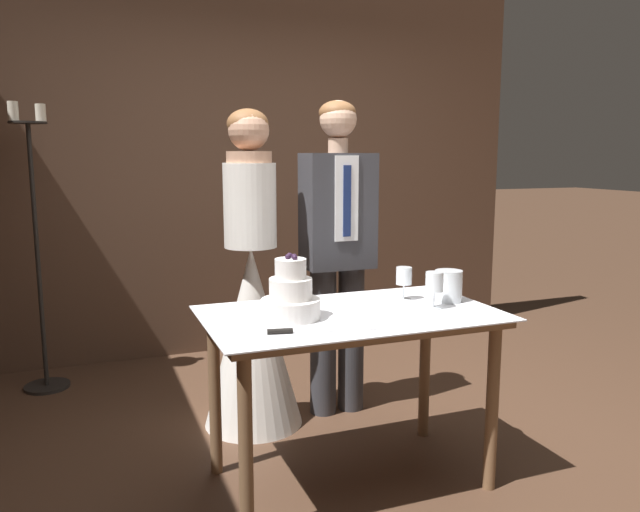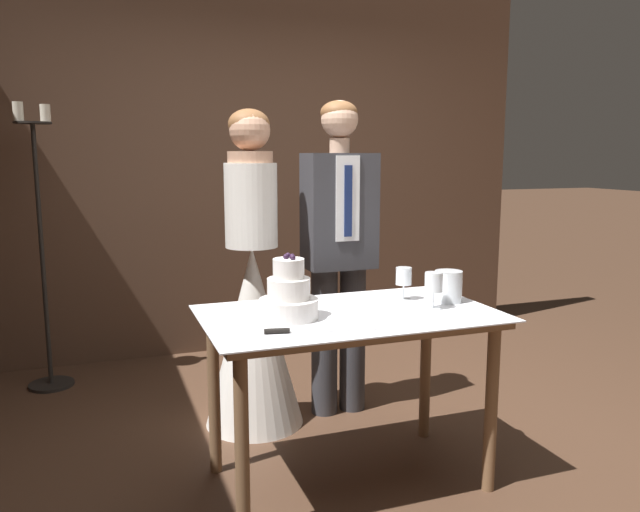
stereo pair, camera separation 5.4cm
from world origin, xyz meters
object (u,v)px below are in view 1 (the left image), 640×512
(groom, at_px, (338,244))
(wine_glass_near, at_px, (434,284))
(cake_table, at_px, (351,335))
(tiered_cake, at_px, (291,296))
(hurricane_candle, at_px, (448,287))
(wine_glass_middle, at_px, (404,277))
(bride, at_px, (252,312))
(cake_knife, at_px, (302,331))
(candle_stand, at_px, (38,263))

(groom, bearing_deg, wine_glass_near, -80.92)
(cake_table, height_order, tiered_cake, tiered_cake)
(tiered_cake, distance_m, hurricane_candle, 0.80)
(wine_glass_middle, xyz_separation_m, bride, (-0.59, 0.62, -0.27))
(cake_knife, distance_m, wine_glass_middle, 0.74)
(wine_glass_middle, height_order, hurricane_candle, wine_glass_middle)
(bride, xyz_separation_m, groom, (0.50, -0.00, 0.35))
(bride, height_order, candle_stand, candle_stand)
(tiered_cake, relative_size, bride, 0.16)
(candle_stand, bearing_deg, hurricane_candle, -42.55)
(wine_glass_middle, relative_size, hurricane_candle, 1.06)
(cake_knife, distance_m, candle_stand, 2.24)
(cake_table, xyz_separation_m, tiered_cake, (-0.28, -0.00, 0.20))
(bride, bearing_deg, cake_knife, -93.08)
(tiered_cake, bearing_deg, bride, 87.99)
(hurricane_candle, xyz_separation_m, candle_stand, (-1.88, 1.72, -0.05))
(tiered_cake, xyz_separation_m, candle_stand, (-1.08, 1.75, -0.07))
(wine_glass_near, bearing_deg, tiered_cake, 174.52)
(cake_table, bearing_deg, wine_glass_middle, 22.29)
(cake_table, height_order, wine_glass_middle, wine_glass_middle)
(hurricane_candle, bearing_deg, cake_knife, -162.94)
(cake_table, bearing_deg, wine_glass_near, -9.43)
(wine_glass_near, bearing_deg, candle_stand, 133.83)
(candle_stand, bearing_deg, cake_table, -52.18)
(bride, bearing_deg, wine_glass_near, -52.39)
(cake_table, height_order, groom, groom)
(tiered_cake, distance_m, candle_stand, 2.06)
(wine_glass_middle, height_order, bride, bride)
(tiered_cake, height_order, wine_glass_near, tiered_cake)
(tiered_cake, relative_size, cake_knife, 0.63)
(cake_knife, xyz_separation_m, groom, (0.56, 0.98, 0.19))
(cake_knife, bearing_deg, cake_table, 47.52)
(wine_glass_near, bearing_deg, groom, 99.08)
(tiered_cake, relative_size, wine_glass_near, 1.67)
(cake_knife, bearing_deg, tiered_cake, 94.57)
(wine_glass_near, bearing_deg, bride, 127.61)
(wine_glass_middle, xyz_separation_m, groom, (-0.09, 0.62, 0.08))
(hurricane_candle, distance_m, groom, 0.79)
(wine_glass_near, height_order, groom, groom)
(wine_glass_near, xyz_separation_m, bride, (-0.63, 0.82, -0.27))
(cake_table, relative_size, cake_knife, 2.90)
(tiered_cake, bearing_deg, cake_table, 0.03)
(wine_glass_middle, xyz_separation_m, hurricane_candle, (0.18, -0.11, -0.04))
(cake_table, height_order, candle_stand, candle_stand)
(wine_glass_near, relative_size, wine_glass_middle, 1.06)
(wine_glass_middle, height_order, candle_stand, candle_stand)
(cake_table, height_order, bride, bride)
(tiered_cake, height_order, hurricane_candle, tiered_cake)
(cake_table, xyz_separation_m, groom, (0.25, 0.76, 0.30))
(wine_glass_near, height_order, bride, bride)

